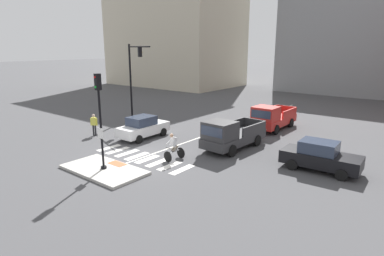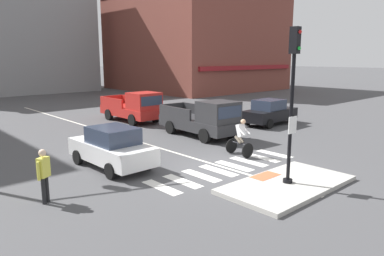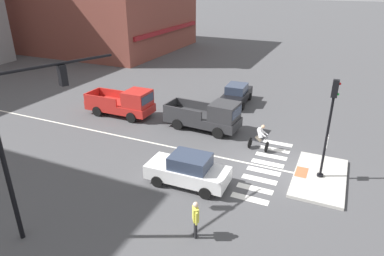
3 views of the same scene
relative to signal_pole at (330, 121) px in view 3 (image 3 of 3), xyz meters
The scene contains 21 objects.
ground_plane 4.21m from the signal_pole, 90.00° to the left, with size 300.00×300.00×0.00m, color #474749.
traffic_island 3.15m from the signal_pole, 90.00° to the left, with size 4.80×2.54×0.15m, color #B2AFA8.
tactile_pad_front 3.21m from the signal_pole, 90.00° to the left, with size 1.10×0.60×0.01m, color #DB5B38.
signal_pole is the anchor object (origin of this frame).
crosswalk_stripe_a 5.35m from the signal_pole, 138.78° to the left, with size 0.44×1.80×0.01m, color silver.
crosswalk_stripe_b 4.86m from the signal_pole, 129.19° to the left, with size 0.44×1.80×0.01m, color silver.
crosswalk_stripe_c 4.49m from the signal_pole, 116.07° to the left, with size 0.44×1.80×0.01m, color silver.
crosswalk_stripe_d 4.30m from the signal_pole, 99.26° to the left, with size 0.44×1.80×0.01m, color silver.
crosswalk_stripe_e 4.30m from the signal_pole, 80.74° to the left, with size 0.44×1.80×0.01m, color silver.
crosswalk_stripe_f 4.49m from the signal_pole, 63.93° to the left, with size 0.44×1.80×0.01m, color silver.
crosswalk_stripe_g 4.86m from the signal_pole, 50.81° to the left, with size 0.44×1.80×0.01m, color silver.
crosswalk_stripe_h 5.35m from the signal_pole, 41.22° to the left, with size 0.44×1.80×0.01m, color silver.
lane_centre_line 13.11m from the signal_pole, 89.93° to the left, with size 0.14×28.00×0.01m, color silver.
traffic_light_mast 13.35m from the signal_pole, 130.71° to the left, with size 4.60×1.88×6.86m.
building_corner_left 39.95m from the signal_pole, 51.85° to the left, with size 18.88×19.37×13.13m.
car_white_westbound_near 7.23m from the signal_pole, 118.58° to the left, with size 1.92×4.14×1.64m.
car_black_cross_right 12.04m from the signal_pole, 39.04° to the left, with size 4.17×1.99×1.64m.
pickup_truck_charcoal_eastbound_mid 8.55m from the signal_pole, 66.09° to the left, with size 2.27×5.20×2.08m.
pickup_truck_red_eastbound_far 14.66m from the signal_pole, 77.35° to the left, with size 2.08×5.11×2.08m.
cyclist 4.73m from the signal_pole, 63.36° to the left, with size 0.78×1.16×1.68m.
pedestrian_at_curb_left 8.10m from the signal_pole, 148.22° to the left, with size 0.48×0.38×1.67m.
Camera 3 is at (-16.56, -2.97, 9.60)m, focal length 32.16 mm.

